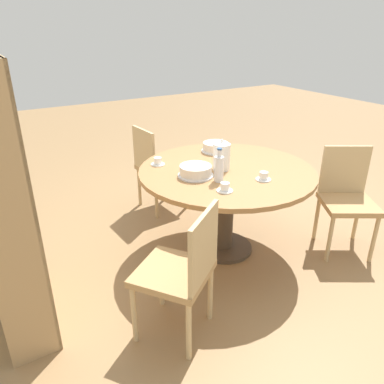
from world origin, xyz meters
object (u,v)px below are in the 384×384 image
at_px(coffee_pot, 222,156).
at_px(cup_b, 264,177).
at_px(cup_a, 225,188).
at_px(chair_b, 156,166).
at_px(cup_c, 158,162).
at_px(chair_a, 347,197).
at_px(water_bottle, 219,168).
at_px(cake_second, 216,147).
at_px(chair_c, 182,270).
at_px(cake_main, 196,171).
at_px(bookshelf, 6,210).

height_order(coffee_pot, cup_b, coffee_pot).
height_order(coffee_pot, cup_a, coffee_pot).
xyz_separation_m(chair_b, cup_c, (-0.64, 0.29, 0.29)).
relative_size(chair_b, cup_a, 7.65).
distance_m(chair_a, coffee_pot, 1.14).
bearing_deg(water_bottle, cake_second, -32.65).
height_order(chair_c, coffee_pot, coffee_pot).
xyz_separation_m(cake_main, cup_b, (-0.32, -0.39, -0.02)).
relative_size(coffee_pot, cup_c, 2.17).
xyz_separation_m(bookshelf, coffee_pot, (-0.01, -1.57, 0.07)).
xyz_separation_m(water_bottle, cake_main, (0.16, 0.10, -0.06)).
distance_m(chair_b, cake_main, 1.08).
bearing_deg(cake_second, bookshelf, 102.15).
height_order(chair_a, cup_a, chair_a).
bearing_deg(cup_a, chair_b, -5.59).
height_order(bookshelf, cup_b, bookshelf).
height_order(chair_a, cup_c, chair_a).
relative_size(chair_a, cup_a, 7.65).
bearing_deg(cup_b, cake_main, 50.73).
bearing_deg(coffee_pot, chair_b, 5.26).
distance_m(chair_a, water_bottle, 1.21).
height_order(chair_a, bookshelf, bookshelf).
relative_size(cake_second, cup_c, 2.23).
relative_size(chair_a, cake_second, 3.43).
height_order(chair_a, water_bottle, water_bottle).
relative_size(chair_c, cake_main, 3.23).
height_order(chair_a, cake_second, chair_a).
height_order(coffee_pot, water_bottle, water_bottle).
xyz_separation_m(chair_c, cup_b, (0.33, -0.89, 0.29)).
relative_size(chair_b, water_bottle, 3.49).
relative_size(cake_main, cup_b, 2.37).
relative_size(chair_b, coffee_pot, 3.52).
relative_size(chair_c, coffee_pot, 3.52).
relative_size(chair_a, water_bottle, 3.49).
bearing_deg(cup_c, bookshelf, 106.22).
height_order(chair_c, cup_b, chair_c).
bearing_deg(cup_c, water_bottle, -157.10).
xyz_separation_m(chair_c, cake_main, (0.65, -0.50, 0.31)).
xyz_separation_m(coffee_pot, cake_main, (-0.02, 0.25, -0.07)).
xyz_separation_m(bookshelf, cup_a, (-0.37, -1.34, -0.02)).
bearing_deg(cake_second, cake_main, 131.74).
relative_size(chair_c, cup_c, 7.65).
bearing_deg(water_bottle, chair_b, -3.08).
bearing_deg(chair_c, cup_c, -145.63).
relative_size(bookshelf, water_bottle, 6.64).
xyz_separation_m(water_bottle, cake_second, (0.58, -0.37, -0.06)).
height_order(water_bottle, cup_b, water_bottle).
xyz_separation_m(cake_main, cake_second, (0.42, -0.47, -0.00)).
relative_size(cup_b, cup_c, 1.00).
bearing_deg(cake_second, cup_a, 149.64).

